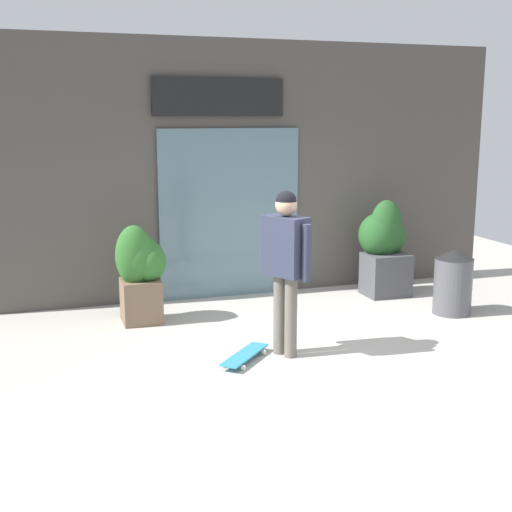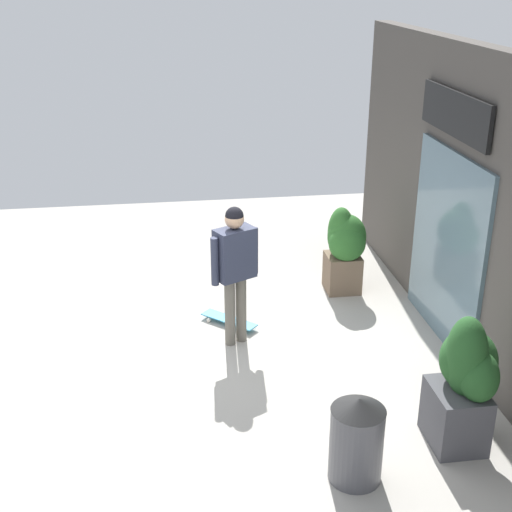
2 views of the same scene
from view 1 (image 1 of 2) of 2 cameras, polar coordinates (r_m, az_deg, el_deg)
name	(u,v)px [view 1 (image 1 of 2)]	position (r m, az deg, el deg)	size (l,w,h in m)	color
ground_plane	(325,354)	(7.35, 5.83, -8.14)	(12.00, 12.00, 0.00)	#B2ADA3
building_facade	(245,171)	(9.54, -0.91, 7.13)	(7.47, 0.31, 3.50)	#4C4742
skateboarder	(286,255)	(7.00, 2.50, 0.06)	(0.44, 0.58, 1.74)	#666056
skateboard	(245,355)	(7.10, -0.95, -8.29)	(0.68, 0.70, 0.08)	teal
planter_box_left	(384,246)	(9.69, 10.68, 0.85)	(0.70, 0.61, 1.34)	#47474C
planter_box_right	(140,267)	(8.36, -9.71, -0.94)	(0.61, 0.55, 1.21)	brown
trash_bin	(453,281)	(9.00, 16.17, -2.06)	(0.49, 0.49, 0.84)	#4C4C51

